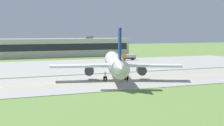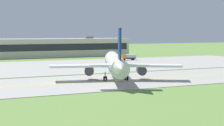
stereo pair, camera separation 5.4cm
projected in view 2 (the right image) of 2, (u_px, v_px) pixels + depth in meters
The scene contains 7 objects.
ground_plane at pixel (135, 80), 91.85m from camera, with size 500.00×500.00×0.00m, color olive.
taxiway_strip at pixel (135, 80), 91.85m from camera, with size 240.00×28.00×0.10m, color #9E9B93.
apron_pad at pixel (104, 65), 134.05m from camera, with size 140.00×52.00×0.10m, color #9E9B93.
taxiway_centreline at pixel (135, 79), 91.85m from camera, with size 220.00×0.60×0.01m, color yellow.
airplane_lead at pixel (115, 63), 91.53m from camera, with size 31.35×38.02×12.70m.
service_truck_baggage at pixel (129, 57), 155.09m from camera, with size 6.30×3.31×2.65m.
terminal_building at pixel (63, 48), 178.43m from camera, with size 66.44×11.34×9.90m.
Camera 2 is at (-43.12, -80.54, 11.84)m, focal length 59.35 mm.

